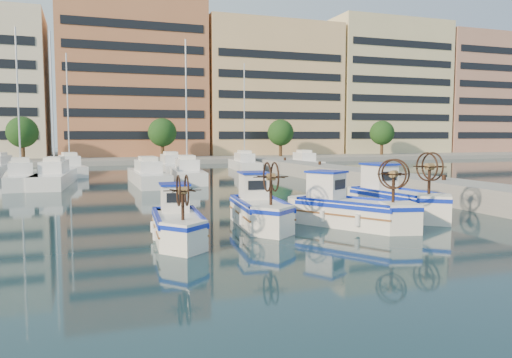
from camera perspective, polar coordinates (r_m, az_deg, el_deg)
name	(u,v)px	position (r m, az deg, el deg)	size (l,w,h in m)	color
ground	(270,235)	(19.11, 1.65, -6.37)	(300.00, 300.00, 0.00)	#183240
quay	(421,187)	(32.36, 18.38, -0.87)	(3.00, 60.00, 1.20)	gray
waterfront	(183,91)	(84.38, -8.36, 9.93)	(180.00, 40.00, 25.60)	gray
yacht_marina	(124,172)	(45.70, -14.82, 0.77)	(37.52, 22.68, 11.50)	white
fishing_boat_a	(178,221)	(18.22, -8.95, -4.79)	(1.92, 4.08, 2.50)	white
fishing_boat_b	(259,207)	(20.90, 0.36, -3.26)	(2.24, 4.53, 2.77)	white
fishing_boat_c	(348,207)	(21.11, 10.49, -3.19)	(3.88, 4.71, 2.87)	white
fishing_boat_d	(395,198)	(24.41, 15.61, -2.07)	(2.56, 5.01, 3.06)	white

